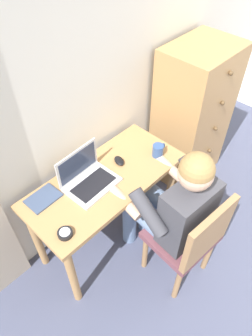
% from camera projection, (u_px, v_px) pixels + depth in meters
% --- Properties ---
extents(wall_back, '(4.80, 0.05, 2.50)m').
position_uv_depth(wall_back, '(109.00, 71.00, 2.06)').
color(wall_back, silver).
rests_on(wall_back, ground_plane).
extents(desk, '(1.15, 0.52, 0.74)m').
position_uv_depth(desk, '(106.00, 190.00, 2.17)').
color(desk, tan).
rests_on(desk, ground_plane).
extents(dresser, '(0.61, 0.49, 1.29)m').
position_uv_depth(dresser, '(192.00, 116.00, 2.72)').
color(dresser, tan).
rests_on(dresser, ground_plane).
extents(chair, '(0.45, 0.43, 0.89)m').
position_uv_depth(chair, '(190.00, 238.00, 2.03)').
color(chair, brown).
rests_on(chair, ground_plane).
extents(person_seated, '(0.56, 0.60, 1.21)m').
position_uv_depth(person_seated, '(172.00, 205.00, 1.99)').
color(person_seated, '#6B84AD').
rests_on(person_seated, ground_plane).
extents(laptop, '(0.35, 0.27, 0.24)m').
position_uv_depth(laptop, '(87.00, 177.00, 2.02)').
color(laptop, silver).
rests_on(laptop, desk).
extents(computer_mouse, '(0.09, 0.11, 0.03)m').
position_uv_depth(computer_mouse, '(119.00, 161.00, 2.18)').
color(computer_mouse, black).
rests_on(computer_mouse, desk).
extents(desk_clock, '(0.09, 0.09, 0.03)m').
position_uv_depth(desk_clock, '(65.00, 233.00, 1.77)').
color(desk_clock, black).
rests_on(desk_clock, desk).
extents(notebook_pad, '(0.22, 0.16, 0.01)m').
position_uv_depth(notebook_pad, '(43.00, 198.00, 1.96)').
color(notebook_pad, '#3D4C6B').
rests_on(notebook_pad, desk).
extents(coffee_mug, '(0.12, 0.08, 0.09)m').
position_uv_depth(coffee_mug, '(158.00, 150.00, 2.21)').
color(coffee_mug, '#33518C').
rests_on(coffee_mug, desk).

